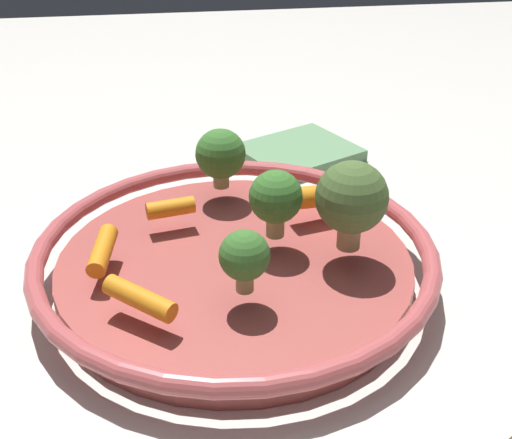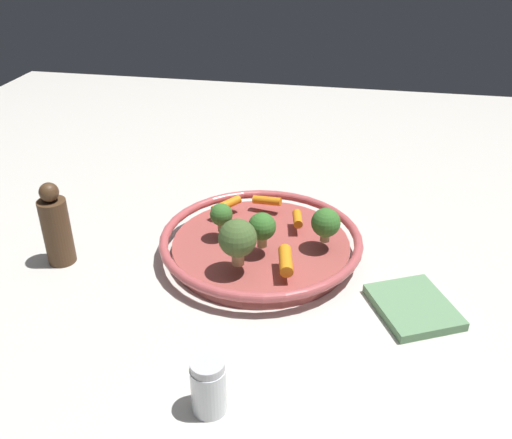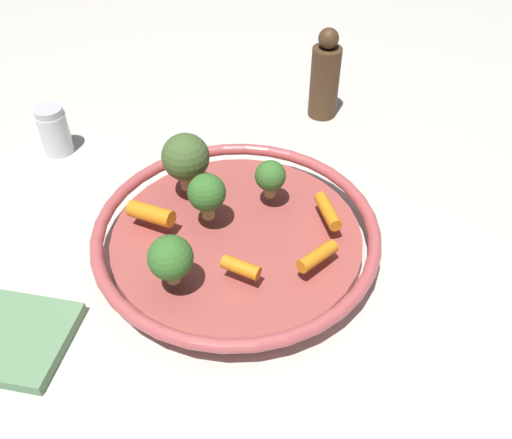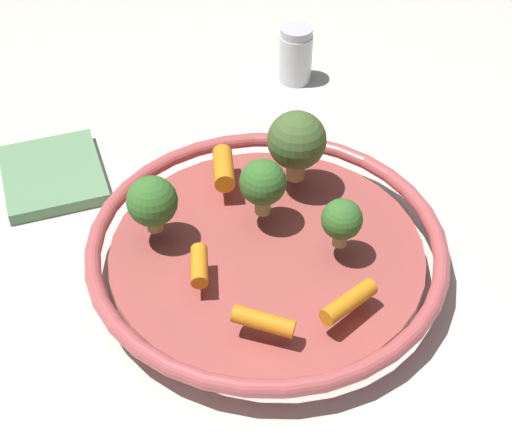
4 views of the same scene
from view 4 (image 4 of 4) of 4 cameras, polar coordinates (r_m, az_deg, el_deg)
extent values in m
plane|color=beige|center=(0.74, 0.80, -3.65)|extent=(2.04, 2.04, 0.00)
cylinder|color=#A84C47|center=(0.73, 0.81, -2.96)|extent=(0.30, 0.30, 0.03)
torus|color=#BC5253|center=(0.72, 0.82, -1.82)|extent=(0.34, 0.34, 0.02)
cylinder|color=orange|center=(0.68, -4.28, -3.48)|extent=(0.04, 0.02, 0.02)
cylinder|color=orange|center=(0.63, 0.55, -7.66)|extent=(0.02, 0.06, 0.02)
cylinder|color=orange|center=(0.77, -2.46, 3.90)|extent=(0.06, 0.03, 0.02)
cylinder|color=orange|center=(0.65, 6.99, -6.16)|extent=(0.06, 0.05, 0.02)
cylinder|color=tan|center=(0.77, 2.99, 3.85)|extent=(0.02, 0.02, 0.02)
sphere|color=#486330|center=(0.75, 3.09, 5.97)|extent=(0.06, 0.06, 0.06)
cylinder|color=#9CA466|center=(0.71, 6.34, -1.15)|extent=(0.01, 0.01, 0.01)
sphere|color=#39702C|center=(0.69, 6.49, 0.25)|extent=(0.04, 0.04, 0.04)
cylinder|color=#9BA566|center=(0.72, -7.69, -0.51)|extent=(0.02, 0.02, 0.01)
sphere|color=#38702B|center=(0.70, -7.89, 1.12)|extent=(0.05, 0.05, 0.05)
cylinder|color=#9BA566|center=(0.73, 0.51, 1.13)|extent=(0.02, 0.02, 0.02)
sphere|color=#38702B|center=(0.71, 0.52, 2.81)|extent=(0.05, 0.05, 0.05)
cylinder|color=silver|center=(0.99, 2.73, 12.03)|extent=(0.04, 0.04, 0.06)
cylinder|color=silver|center=(0.97, 2.81, 13.92)|extent=(0.04, 0.04, 0.01)
cube|color=#669366|center=(0.86, -15.04, 3.27)|extent=(0.16, 0.15, 0.01)
camera|label=1|loc=(0.66, 49.04, 11.31)|focal=48.42mm
camera|label=2|loc=(1.31, -2.22, 42.37)|focal=39.11mm
camera|label=3|loc=(0.46, -59.97, 16.94)|focal=38.42mm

